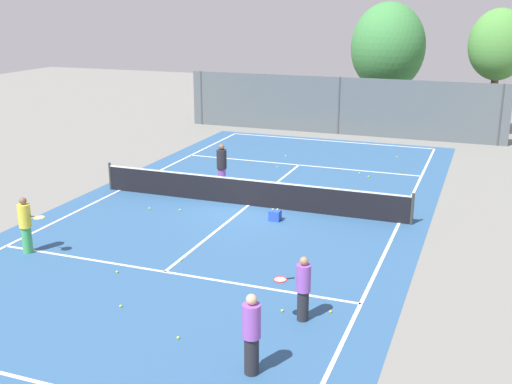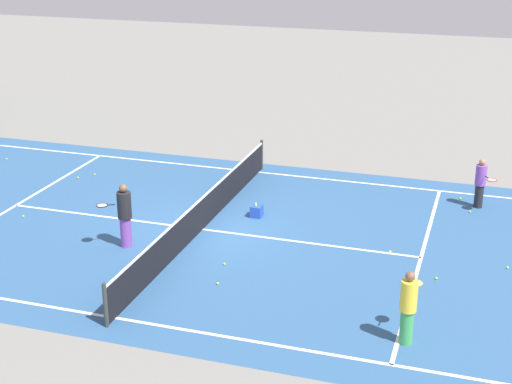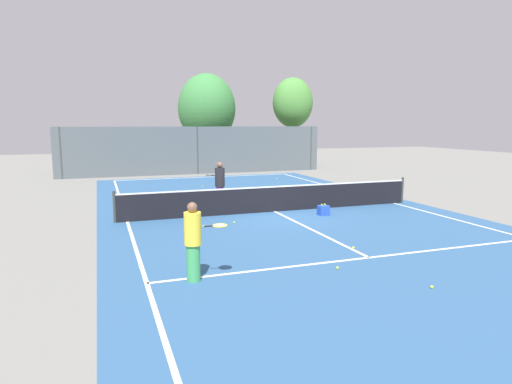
{
  "view_description": "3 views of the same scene",
  "coord_description": "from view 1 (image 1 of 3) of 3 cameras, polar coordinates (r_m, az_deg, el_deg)",
  "views": [
    {
      "loc": [
        8.08,
        -20.65,
        7.21
      ],
      "look_at": [
        0.83,
        -1.41,
        1.01
      ],
      "focal_mm": 44.39,
      "sensor_mm": 36.0,
      "label": 1
    },
    {
      "loc": [
        -19.44,
        -7.91,
        8.95
      ],
      "look_at": [
        0.79,
        -1.42,
        1.07
      ],
      "focal_mm": 53.87,
      "sensor_mm": 36.0,
      "label": 2
    },
    {
      "loc": [
        -6.33,
        -15.69,
        3.34
      ],
      "look_at": [
        -1.21,
        -1.24,
        1.01
      ],
      "focal_mm": 31.22,
      "sensor_mm": 36.0,
      "label": 3
    }
  ],
  "objects": [
    {
      "name": "ground_plane",
      "position": [
        23.32,
        -0.69,
        -1.22
      ],
      "size": [
        80.0,
        80.0,
        0.0
      ],
      "primitive_type": "plane",
      "color": "slate"
    },
    {
      "name": "court_surface",
      "position": [
        23.31,
        -0.69,
        -1.21
      ],
      "size": [
        13.0,
        25.0,
        0.01
      ],
      "color": "#2D5684",
      "rests_on": "ground_plane"
    },
    {
      "name": "tennis_net",
      "position": [
        23.16,
        -0.7,
        -0.02
      ],
      "size": [
        11.9,
        0.1,
        1.1
      ],
      "color": "#333833",
      "rests_on": "ground_plane"
    },
    {
      "name": "perimeter_fence",
      "position": [
        36.02,
        7.49,
        7.7
      ],
      "size": [
        18.0,
        0.12,
        3.2
      ],
      "color": "#515B60",
      "rests_on": "ground_plane"
    },
    {
      "name": "tree_0",
      "position": [
        39.85,
        11.8,
        12.63
      ],
      "size": [
        4.44,
        4.57,
        7.23
      ],
      "color": "brown",
      "rests_on": "ground_plane"
    },
    {
      "name": "tree_1",
      "position": [
        36.99,
        21.02,
        12.21
      ],
      "size": [
        3.16,
        2.69,
        6.9
      ],
      "color": "brown",
      "rests_on": "ground_plane"
    },
    {
      "name": "player_0",
      "position": [
        25.12,
        -3.11,
        2.34
      ],
      "size": [
        0.71,
        0.95,
        1.85
      ],
      "color": "purple",
      "rests_on": "ground_plane"
    },
    {
      "name": "player_1",
      "position": [
        12.85,
        -0.41,
        -12.63
      ],
      "size": [
        0.37,
        0.37,
        1.76
      ],
      "color": "#232328",
      "rests_on": "ground_plane"
    },
    {
      "name": "player_2",
      "position": [
        14.9,
        4.23,
        -8.61
      ],
      "size": [
        0.86,
        0.74,
        1.61
      ],
      "color": "#232328",
      "rests_on": "ground_plane"
    },
    {
      "name": "player_3",
      "position": [
        19.92,
        -20.04,
        -2.76
      ],
      "size": [
        0.95,
        0.43,
        1.73
      ],
      "color": "#3FA559",
      "rests_on": "ground_plane"
    },
    {
      "name": "ball_crate",
      "position": [
        21.69,
        1.72,
        -2.12
      ],
      "size": [
        0.38,
        0.33,
        0.43
      ],
      "color": "blue",
      "rests_on": "ground_plane"
    },
    {
      "name": "tennis_ball_0",
      "position": [
        23.2,
        -9.57,
        -1.47
      ],
      "size": [
        0.07,
        0.07,
        0.07
      ],
      "primitive_type": "sphere",
      "color": "#CCE533",
      "rests_on": "ground_plane"
    },
    {
      "name": "tennis_ball_1",
      "position": [
        30.69,
        2.68,
        3.25
      ],
      "size": [
        0.07,
        0.07,
        0.07
      ],
      "primitive_type": "sphere",
      "color": "#CCE533",
      "rests_on": "ground_plane"
    },
    {
      "name": "tennis_ball_2",
      "position": [
        15.59,
        2.37,
        -10.64
      ],
      "size": [
        0.07,
        0.07,
        0.07
      ],
      "primitive_type": "sphere",
      "color": "#CCE533",
      "rests_on": "ground_plane"
    },
    {
      "name": "tennis_ball_3",
      "position": [
        15.64,
        6.73,
        -10.66
      ],
      "size": [
        0.07,
        0.07,
        0.07
      ],
      "primitive_type": "sphere",
      "color": "#CCE533",
      "rests_on": "ground_plane"
    },
    {
      "name": "tennis_ball_4",
      "position": [
        22.87,
        -6.86,
        -1.62
      ],
      "size": [
        0.07,
        0.07,
        0.07
      ],
      "primitive_type": "sphere",
      "color": "#CCE533",
      "rests_on": "ground_plane"
    },
    {
      "name": "tennis_ball_5",
      "position": [
        27.48,
        10.11,
        1.39
      ],
      "size": [
        0.07,
        0.07,
        0.07
      ],
      "primitive_type": "sphere",
      "color": "#CCE533",
      "rests_on": "ground_plane"
    },
    {
      "name": "tennis_ball_6",
      "position": [
        27.94,
        9.31,
        1.69
      ],
      "size": [
        0.07,
        0.07,
        0.07
      ],
      "primitive_type": "sphere",
      "color": "#CCE533",
      "rests_on": "ground_plane"
    },
    {
      "name": "tennis_ball_7",
      "position": [
        18.06,
        -12.41,
        -7.04
      ],
      "size": [
        0.07,
        0.07,
        0.07
      ],
      "primitive_type": "sphere",
      "color": "#CCE533",
      "rests_on": "ground_plane"
    },
    {
      "name": "tennis_ball_8",
      "position": [
        14.56,
        -7.03,
        -12.9
      ],
      "size": [
        0.07,
        0.07,
        0.07
      ],
      "primitive_type": "sphere",
      "color": "#CCE533",
      "rests_on": "ground_plane"
    },
    {
      "name": "tennis_ball_9",
      "position": [
        18.54,
        -6.76,
        -6.11
      ],
      "size": [
        0.07,
        0.07,
        0.07
      ],
      "primitive_type": "sphere",
      "color": "#CCE533",
      "rests_on": "ground_plane"
    },
    {
      "name": "tennis_ball_10",
      "position": [
        28.63,
        1.92,
        2.27
      ],
      "size": [
        0.07,
        0.07,
        0.07
      ],
      "primitive_type": "sphere",
      "color": "#CCE533",
      "rests_on": "ground_plane"
    },
    {
      "name": "tennis_ball_11",
      "position": [
        31.27,
        12.57,
        3.12
      ],
      "size": [
        0.07,
        0.07,
        0.07
      ],
      "primitive_type": "sphere",
      "color": "#CCE533",
      "rests_on": "ground_plane"
    },
    {
      "name": "tennis_ball_12",
      "position": [
        16.14,
        -12.09,
        -10.02
      ],
      "size": [
        0.07,
        0.07,
        0.07
      ],
      "primitive_type": "sphere",
      "color": "#CCE533",
      "rests_on": "ground_plane"
    }
  ]
}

